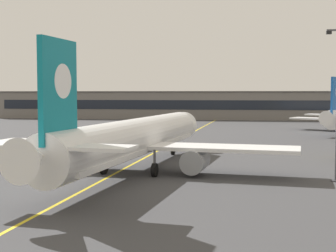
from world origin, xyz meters
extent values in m
plane|color=#3D3D3F|center=(0.00, 0.00, 0.00)|extent=(400.00, 400.00, 0.00)
cube|color=yellow|center=(0.00, 30.00, 0.00)|extent=(8.27, 179.84, 0.01)
cylinder|color=white|center=(0.83, 8.22, 3.50)|extent=(7.97, 36.20, 3.80)
cone|color=white|center=(3.08, 27.39, 3.50)|extent=(3.89, 3.00, 3.61)
cone|color=white|center=(-1.43, -11.04, 3.90)|extent=(3.16, 3.11, 2.85)
cube|color=white|center=(0.83, 8.22, 2.46)|extent=(7.56, 33.33, 0.44)
cube|color=black|center=(2.86, 25.51, 4.17)|extent=(2.96, 1.42, 0.60)
cube|color=white|center=(0.90, 8.82, 2.65)|extent=(32.34, 8.50, 0.36)
cylinder|color=gray|center=(-5.37, 8.55, 1.43)|extent=(2.70, 3.84, 2.30)
cylinder|color=black|center=(-5.16, 10.39, 1.43)|extent=(1.96, 0.41, 1.95)
cylinder|color=gray|center=(6.94, 7.10, 1.43)|extent=(2.70, 3.84, 2.30)
cylinder|color=black|center=(7.16, 8.94, 1.43)|extent=(1.96, 0.41, 1.95)
cube|color=#0F7A89|center=(-1.01, -7.47, 8.05)|extent=(0.96, 4.81, 7.20)
cylinder|color=white|center=(-0.97, -7.17, 8.77)|extent=(0.72, 2.43, 2.40)
cube|color=white|center=(-1.08, -8.06, 4.36)|extent=(11.25, 4.06, 0.24)
cylinder|color=#4C4C51|center=(2.52, 22.62, 1.48)|extent=(0.24, 0.24, 1.60)
cylinder|color=black|center=(2.52, 22.62, 0.45)|extent=(0.50, 0.94, 0.90)
cylinder|color=#4C4C51|center=(-1.98, 6.54, 1.77)|extent=(0.24, 0.24, 1.60)
cylinder|color=black|center=(-1.98, 6.54, 0.65)|extent=(0.55, 1.34, 1.30)
cylinder|color=#4C4C51|center=(3.18, 5.93, 1.77)|extent=(0.24, 0.24, 1.60)
cylinder|color=black|center=(3.18, 5.93, 0.65)|extent=(0.55, 1.34, 1.30)
cone|color=white|center=(26.12, 48.36, 3.63)|extent=(3.59, 3.58, 2.65)
cylinder|color=gray|center=(29.90, 66.56, 1.33)|extent=(3.52, 3.97, 2.14)
cylinder|color=black|center=(30.76, 68.06, 1.33)|extent=(1.66, 1.05, 1.82)
cube|color=blue|center=(27.79, 51.27, 7.49)|extent=(2.54, 4.06, 6.70)
cube|color=white|center=(27.51, 50.78, 4.05)|extent=(10.17, 7.35, 0.22)
cylinder|color=#333338|center=(19.81, 5.99, 0.05)|extent=(0.90, 0.90, 0.10)
cube|color=black|center=(18.91, 5.99, 13.31)|extent=(0.44, 0.36, 0.28)
cube|color=slate|center=(4.02, 110.75, 4.08)|extent=(140.49, 12.00, 8.17)
cube|color=black|center=(4.02, 104.70, 4.48)|extent=(134.87, 0.12, 2.80)
cube|color=#4E4A47|center=(4.02, 110.75, 8.37)|extent=(140.89, 12.40, 0.40)
camera|label=1|loc=(11.54, -39.21, 7.94)|focal=52.01mm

